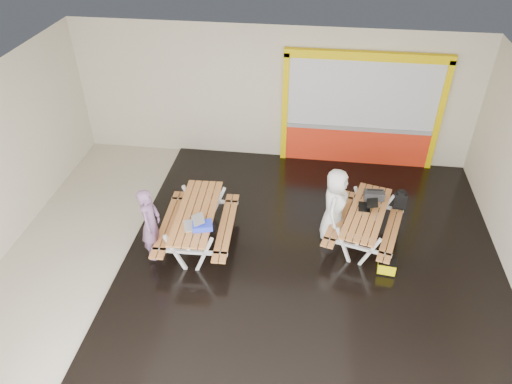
# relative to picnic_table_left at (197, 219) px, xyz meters

# --- Properties ---
(room) EXTENTS (10.02, 8.02, 3.52)m
(room) POSITION_rel_picnic_table_left_xyz_m (1.13, -0.29, 1.09)
(room) COLOR beige
(room) RESTS_ON ground
(deck) EXTENTS (7.50, 7.98, 0.05)m
(deck) POSITION_rel_picnic_table_left_xyz_m (2.38, -0.29, -0.63)
(deck) COLOR black
(deck) RESTS_ON room
(kiosk) EXTENTS (3.88, 0.16, 3.00)m
(kiosk) POSITION_rel_picnic_table_left_xyz_m (3.33, 3.64, 0.79)
(kiosk) COLOR red
(kiosk) RESTS_ON room
(picnic_table_left) EXTENTS (1.54, 2.21, 0.86)m
(picnic_table_left) POSITION_rel_picnic_table_left_xyz_m (0.00, 0.00, 0.00)
(picnic_table_left) COLOR #C87A39
(picnic_table_left) RESTS_ON deck
(picnic_table_right) EXTENTS (1.80, 2.25, 0.79)m
(picnic_table_right) POSITION_rel_picnic_table_left_xyz_m (3.41, 0.51, -0.05)
(picnic_table_right) COLOR #C87A39
(picnic_table_right) RESTS_ON deck
(person_left) EXTENTS (0.38, 0.58, 1.56)m
(person_left) POSITION_rel_picnic_table_left_xyz_m (-0.77, -0.55, 0.24)
(person_left) COLOR slate
(person_left) RESTS_ON deck
(person_right) EXTENTS (0.67, 0.89, 1.65)m
(person_right) POSITION_rel_picnic_table_left_xyz_m (2.75, 0.59, 0.18)
(person_right) COLOR white
(person_right) RESTS_ON deck
(laptop_left) EXTENTS (0.50, 0.47, 0.17)m
(laptop_left) POSITION_rel_picnic_table_left_xyz_m (0.05, -0.45, 0.26)
(laptop_left) COLOR silver
(laptop_left) RESTS_ON picnic_table_left
(laptop_right) EXTENTS (0.39, 0.35, 0.16)m
(laptop_right) POSITION_rel_picnic_table_left_xyz_m (3.41, 0.66, 0.19)
(laptop_right) COLOR black
(laptop_right) RESTS_ON picnic_table_right
(blue_pouch) EXTENTS (0.44, 0.36, 0.11)m
(blue_pouch) POSITION_rel_picnic_table_left_xyz_m (0.24, -0.50, 0.26)
(blue_pouch) COLOR blue
(blue_pouch) RESTS_ON picnic_table_left
(toolbox) EXTENTS (0.43, 0.24, 0.24)m
(toolbox) POSITION_rel_picnic_table_left_xyz_m (3.56, 0.97, 0.23)
(toolbox) COLOR black
(toolbox) RESTS_ON picnic_table_right
(backpack) EXTENTS (0.26, 0.17, 0.43)m
(backpack) POSITION_rel_picnic_table_left_xyz_m (4.14, 1.12, 0.07)
(backpack) COLOR black
(backpack) RESTS_ON picnic_table_right
(dark_case) EXTENTS (0.53, 0.50, 0.16)m
(dark_case) POSITION_rel_picnic_table_left_xyz_m (2.89, 0.65, -0.53)
(dark_case) COLOR black
(dark_case) RESTS_ON deck
(fluke_bag) EXTENTS (0.37, 0.26, 0.30)m
(fluke_bag) POSITION_rel_picnic_table_left_xyz_m (3.81, -0.42, -0.46)
(fluke_bag) COLOR black
(fluke_bag) RESTS_ON deck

